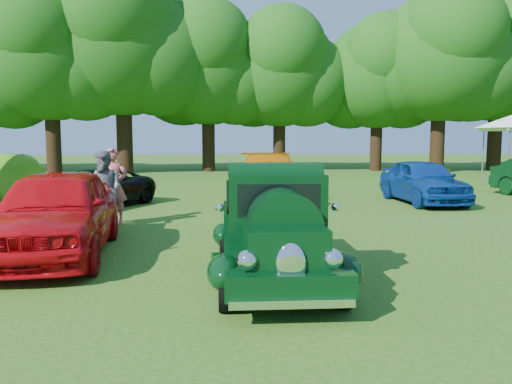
{
  "coord_description": "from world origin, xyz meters",
  "views": [
    {
      "loc": [
        0.24,
        -7.91,
        2.15
      ],
      "look_at": [
        0.88,
        1.84,
        1.1
      ],
      "focal_mm": 35.0,
      "sensor_mm": 36.0,
      "label": 1
    }
  ],
  "objects": [
    {
      "name": "ground",
      "position": [
        0.0,
        0.0,
        0.0
      ],
      "size": [
        120.0,
        120.0,
        0.0
      ],
      "primitive_type": "plane",
      "color": "#2B5012",
      "rests_on": "ground"
    },
    {
      "name": "hero_pickup",
      "position": [
        1.0,
        -0.43,
        0.71
      ],
      "size": [
        1.96,
        4.21,
        1.64
      ],
      "color": "black",
      "rests_on": "ground"
    },
    {
      "name": "red_convertible",
      "position": [
        -2.84,
        1.36,
        0.81
      ],
      "size": [
        2.4,
        4.92,
        1.62
      ],
      "primitive_type": "imported",
      "rotation": [
        0.0,
        0.0,
        0.11
      ],
      "color": "#BA070D",
      "rests_on": "ground"
    },
    {
      "name": "back_car_black",
      "position": [
        -3.8,
        7.77,
        0.6
      ],
      "size": [
        3.73,
        4.73,
        1.2
      ],
      "primitive_type": "imported",
      "rotation": [
        0.0,
        0.0,
        -0.47
      ],
      "color": "black",
      "rests_on": "ground"
    },
    {
      "name": "back_car_orange",
      "position": [
        1.8,
        9.36,
        0.82
      ],
      "size": [
        2.56,
        5.77,
        1.65
      ],
      "primitive_type": "imported",
      "rotation": [
        0.0,
        0.0,
        -0.05
      ],
      "color": "orange",
      "rests_on": "ground"
    },
    {
      "name": "back_car_blue",
      "position": [
        6.9,
        8.3,
        0.74
      ],
      "size": [
        1.89,
        4.4,
        1.48
      ],
      "primitive_type": "imported",
      "rotation": [
        0.0,
        0.0,
        0.03
      ],
      "color": "navy",
      "rests_on": "ground"
    },
    {
      "name": "spectator_pink",
      "position": [
        -2.52,
        4.72,
        0.97
      ],
      "size": [
        0.73,
        0.51,
        1.93
      ],
      "primitive_type": "imported",
      "rotation": [
        0.0,
        0.0,
        0.07
      ],
      "color": "#BE524E",
      "rests_on": "ground"
    },
    {
      "name": "spectator_grey",
      "position": [
        -2.59,
        4.14,
        0.94
      ],
      "size": [
        1.15,
        1.1,
        1.87
      ],
      "primitive_type": "imported",
      "rotation": [
        0.0,
        0.0,
        -0.6
      ],
      "color": "slate",
      "rests_on": "ground"
    },
    {
      "name": "tree_line",
      "position": [
        0.61,
        24.01,
        7.02
      ],
      "size": [
        61.66,
        10.68,
        12.35
      ],
      "color": "black",
      "rests_on": "ground"
    }
  ]
}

